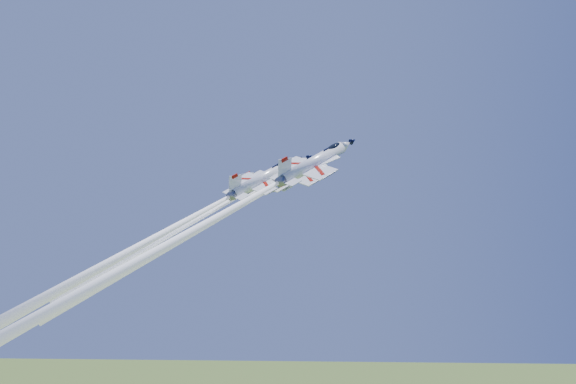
{
  "coord_description": "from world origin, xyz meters",
  "views": [
    {
      "loc": [
        4.03,
        -106.55,
        104.15
      ],
      "look_at": [
        0.0,
        0.0,
        104.98
      ],
      "focal_mm": 40.0,
      "sensor_mm": 36.0,
      "label": 1
    }
  ],
  "objects_px": {
    "jet_left": "(204,215)",
    "jet_right": "(198,228)",
    "jet_slot": "(177,225)",
    "jet_lead": "(219,218)"
  },
  "relations": [
    {
      "from": "jet_lead",
      "to": "jet_left",
      "type": "height_order",
      "value": "jet_lead"
    },
    {
      "from": "jet_left",
      "to": "jet_right",
      "type": "distance_m",
      "value": 15.59
    },
    {
      "from": "jet_right",
      "to": "jet_slot",
      "type": "distance_m",
      "value": 7.96
    },
    {
      "from": "jet_right",
      "to": "jet_slot",
      "type": "xyz_separation_m",
      "value": [
        -4.25,
        6.73,
        0.04
      ]
    },
    {
      "from": "jet_left",
      "to": "jet_right",
      "type": "xyz_separation_m",
      "value": [
        1.81,
        -15.43,
        -1.29
      ]
    },
    {
      "from": "jet_lead",
      "to": "jet_left",
      "type": "bearing_deg",
      "value": -138.35
    },
    {
      "from": "jet_slot",
      "to": "jet_right",
      "type": "bearing_deg",
      "value": -10.36
    },
    {
      "from": "jet_left",
      "to": "jet_slot",
      "type": "distance_m",
      "value": 9.12
    },
    {
      "from": "jet_left",
      "to": "jet_slot",
      "type": "height_order",
      "value": "jet_left"
    },
    {
      "from": "jet_lead",
      "to": "jet_left",
      "type": "xyz_separation_m",
      "value": [
        -2.45,
        0.25,
        0.47
      ]
    }
  ]
}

